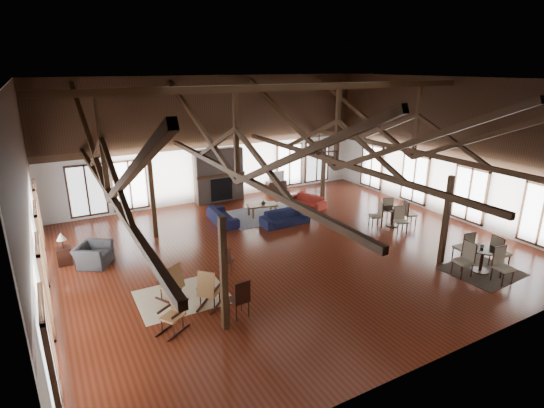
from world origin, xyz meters
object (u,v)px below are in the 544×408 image
cafe_table_far (393,214)px  sofa_navy_left (222,216)px  sofa_navy_front (285,218)px  sofa_orange (307,201)px  armchair (94,255)px  tv_console (276,186)px  cafe_table_near (482,256)px  coffee_table (262,206)px

cafe_table_far → sofa_navy_left: bearing=148.0°
sofa_navy_front → sofa_orange: bearing=35.7°
armchair → cafe_table_far: cafe_table_far is taller
sofa_navy_left → sofa_orange: 4.40m
cafe_table_far → tv_console: bearing=104.0°
armchair → cafe_table_far: bearing=-68.6°
armchair → cafe_table_near: bearing=-89.1°
coffee_table → sofa_navy_left: bearing=-168.2°
coffee_table → sofa_navy_front: bearing=-67.1°
coffee_table → cafe_table_near: 9.11m
sofa_orange → cafe_table_near: bearing=-10.6°
sofa_navy_front → sofa_navy_left: size_ratio=1.01×
sofa_orange → coffee_table: (-2.46, -0.09, 0.18)m
sofa_orange → armchair: 9.92m
coffee_table → cafe_table_far: cafe_table_far is taller
sofa_navy_left → sofa_orange: bearing=-85.5°
sofa_navy_left → coffee_table: size_ratio=1.43×
sofa_navy_front → tv_console: 5.04m
cafe_table_far → sofa_navy_front: bearing=149.0°
cafe_table_far → armchair: bearing=169.4°
sofa_navy_left → sofa_navy_front: bearing=-120.4°
sofa_navy_left → cafe_table_near: 10.05m
armchair → sofa_orange: bearing=-47.8°
sofa_navy_front → cafe_table_near: cafe_table_near is taller
armchair → cafe_table_far: (11.48, -2.15, 0.16)m
sofa_orange → armchair: size_ratio=1.64×
sofa_navy_front → coffee_table: size_ratio=1.44×
sofa_orange → sofa_navy_front: bearing=-72.9°
sofa_orange → tv_console: size_ratio=1.69×
sofa_navy_front → cafe_table_far: 4.53m
sofa_orange → cafe_table_far: cafe_table_far is taller
sofa_navy_front → cafe_table_near: size_ratio=0.95×
coffee_table → cafe_table_near: size_ratio=0.66×
cafe_table_near → cafe_table_far: bearing=84.1°
sofa_navy_left → cafe_table_far: cafe_table_far is taller
cafe_table_near → sofa_orange: bearing=98.4°
sofa_navy_front → sofa_orange: (2.16, 1.58, -0.03)m
sofa_navy_left → cafe_table_near: (5.64, -8.31, 0.26)m
sofa_navy_front → armchair: (-7.60, -0.18, 0.06)m
sofa_orange → armchair: (-9.77, -1.75, 0.10)m
armchair → tv_console: (9.77, 4.73, -0.09)m
coffee_table → tv_console: 3.94m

